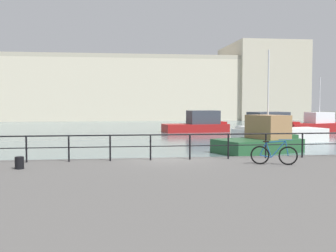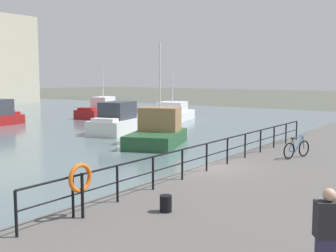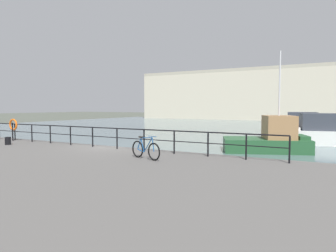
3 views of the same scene
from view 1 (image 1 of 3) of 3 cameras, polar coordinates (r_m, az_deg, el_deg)
name	(u,v)px [view 1 (image 1 of 3)]	position (r m, az deg, el deg)	size (l,w,h in m)	color
ground_plane	(167,175)	(18.14, -0.09, -6.72)	(240.00, 240.00, 0.00)	#4C5147
water_basin	(134,130)	(48.08, -4.69, -0.50)	(80.00, 60.00, 0.01)	slate
quay_promenade	(197,202)	(11.78, 4.01, -10.32)	(56.00, 13.00, 0.76)	#565451
harbor_building	(157,89)	(77.77, -1.51, 5.12)	(64.03, 17.16, 14.06)	beige
moored_small_launch	(199,124)	(44.46, 4.22, 0.31)	(7.13, 3.67, 2.27)	maroon
moored_cabin_cruiser	(261,139)	(26.80, 12.70, -1.76)	(5.92, 4.55, 6.45)	#23512D
moored_white_yacht	(315,125)	(47.10, 19.59, 0.15)	(8.21, 4.77, 5.80)	maroon
moored_green_narrowboat	(277,132)	(33.59, 14.73, -0.76)	(7.80, 4.26, 2.39)	white
quay_railing	(170,142)	(17.21, 0.32, -2.24)	(18.21, 0.07, 1.08)	black
parked_bicycle	(274,155)	(16.42, 14.34, -3.83)	(1.71, 0.59, 0.98)	black
mooring_bollard	(19,163)	(15.86, -19.74, -4.78)	(0.32, 0.32, 0.44)	black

